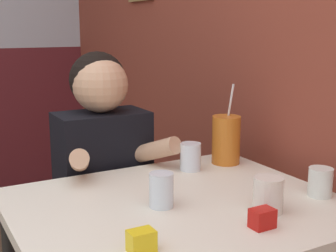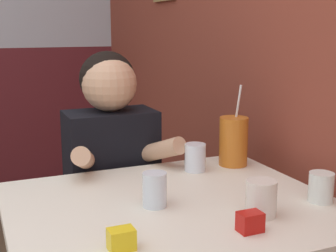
{
  "view_description": "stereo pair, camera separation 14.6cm",
  "coord_description": "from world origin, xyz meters",
  "views": [
    {
      "loc": [
        0.23,
        -0.79,
        1.25
      ],
      "look_at": [
        0.92,
        0.46,
        0.95
      ],
      "focal_mm": 50.0,
      "sensor_mm": 36.0,
      "label": 1
    },
    {
      "loc": [
        0.36,
        -0.86,
        1.25
      ],
      "look_at": [
        0.92,
        0.46,
        0.95
      ],
      "focal_mm": 50.0,
      "sensor_mm": 36.0,
      "label": 2
    }
  ],
  "objects": [
    {
      "name": "condiment_mustard",
      "position": [
        0.65,
        0.09,
        0.78
      ],
      "size": [
        0.06,
        0.04,
        0.05
      ],
      "color": "yellow",
      "rests_on": "main_table"
    },
    {
      "name": "brick_wall_right",
      "position": [
        1.46,
        1.38,
        1.35
      ],
      "size": [
        0.08,
        4.77,
        2.7
      ],
      "color": "brown",
      "rests_on": "ground_plane"
    },
    {
      "name": "cocktail_pitcher",
      "position": [
        1.23,
        0.57,
        0.84
      ],
      "size": [
        0.1,
        0.1,
        0.3
      ],
      "color": "#C6661E",
      "rests_on": "main_table"
    },
    {
      "name": "main_table",
      "position": [
        0.87,
        0.3,
        0.68
      ],
      "size": [
        0.92,
        0.78,
        0.75
      ],
      "color": "beige",
      "rests_on": "ground_plane"
    },
    {
      "name": "glass_far_side",
      "position": [
        1.06,
        0.13,
        0.8
      ],
      "size": [
        0.08,
        0.08,
        0.1
      ],
      "color": "silver",
      "rests_on": "main_table"
    },
    {
      "name": "glass_center",
      "position": [
        1.27,
        0.15,
        0.8
      ],
      "size": [
        0.07,
        0.07,
        0.09
      ],
      "color": "silver",
      "rests_on": "main_table"
    },
    {
      "name": "condiment_ketchup",
      "position": [
        0.97,
        0.05,
        0.78
      ],
      "size": [
        0.06,
        0.04,
        0.05
      ],
      "color": "#B7140F",
      "rests_on": "main_table"
    },
    {
      "name": "glass_near_pitcher",
      "position": [
        1.07,
        0.56,
        0.8
      ],
      "size": [
        0.07,
        0.07,
        0.1
      ],
      "color": "silver",
      "rests_on": "main_table"
    },
    {
      "name": "person_seated",
      "position": [
        0.84,
        0.82,
        0.62
      ],
      "size": [
        0.42,
        0.41,
        1.16
      ],
      "color": "black",
      "rests_on": "ground_plane"
    },
    {
      "name": "glass_by_brick",
      "position": [
        0.82,
        0.3,
        0.8
      ],
      "size": [
        0.07,
        0.07,
        0.1
      ],
      "color": "silver",
      "rests_on": "main_table"
    }
  ]
}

